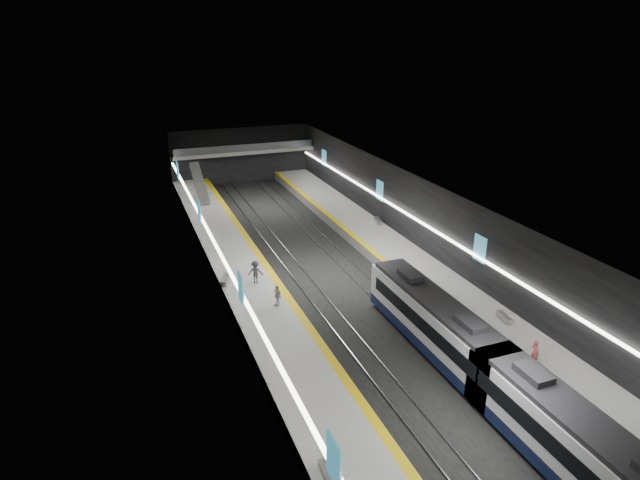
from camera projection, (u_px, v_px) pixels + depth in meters
name	position (u px, v px, depth m)	size (l,w,h in m)	color
ground	(330.00, 277.00, 48.87)	(70.00, 70.00, 0.00)	black
ceiling	(331.00, 194.00, 45.91)	(20.00, 70.00, 0.04)	beige
wall_left	(218.00, 253.00, 44.07)	(0.04, 70.00, 8.00)	black
wall_right	(428.00, 223.00, 50.71)	(0.04, 70.00, 8.00)	black
wall_back	(241.00, 155.00, 77.77)	(20.00, 0.04, 8.00)	black
platform_left	(250.00, 286.00, 46.20)	(5.00, 70.00, 1.00)	slate
tile_surface_left	(249.00, 280.00, 46.01)	(5.00, 70.00, 0.02)	#A4A49F
tactile_strip_left	(274.00, 276.00, 46.73)	(0.60, 70.00, 0.02)	yellow
platform_right	(403.00, 261.00, 51.17)	(5.00, 70.00, 1.00)	slate
tile_surface_right	(403.00, 256.00, 50.98)	(5.00, 70.00, 0.02)	#A4A49F
tactile_strip_right	(382.00, 259.00, 50.25)	(0.60, 70.00, 0.02)	yellow
rails	(330.00, 277.00, 48.85)	(6.52, 70.00, 0.12)	gray
train	(496.00, 375.00, 31.53)	(2.69, 28.06, 3.60)	#101A3E
ad_posters	(326.00, 228.00, 48.07)	(19.94, 53.50, 2.20)	#41A3C3
cove_light_left	(221.00, 254.00, 44.21)	(0.25, 68.60, 0.12)	white
cove_light_right	(426.00, 225.00, 50.71)	(0.25, 68.60, 0.12)	white
mezzanine_bridge	(244.00, 151.00, 75.59)	(20.00, 3.00, 1.50)	gray
escalator	(199.00, 183.00, 67.88)	(1.20, 8.00, 0.60)	#99999E
bench_left_near	(327.00, 473.00, 25.84)	(0.45, 1.63, 0.40)	#99999E
bench_left_far	(225.00, 280.00, 45.58)	(0.53, 1.91, 0.47)	#99999E
bench_right_near	(504.00, 317.00, 39.75)	(0.45, 1.64, 0.40)	#99999E
bench_right_far	(378.00, 221.00, 59.58)	(0.52, 1.86, 0.46)	#99999E
passenger_right_a	(535.00, 353.00, 34.21)	(0.65, 0.43, 1.79)	#C54952
passenger_left_a	(277.00, 295.00, 41.58)	(1.02, 0.42, 1.74)	beige
passenger_left_b	(256.00, 272.00, 45.29)	(1.28, 0.74, 1.98)	#3B3A41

